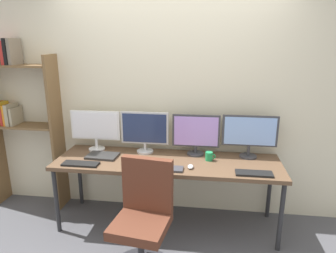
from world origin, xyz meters
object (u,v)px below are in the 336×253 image
Objects in this scene: monitor_far_left at (96,128)px; monitor_center_left at (145,130)px; desk at (167,165)px; office_chair at (143,229)px; monitor_far_right at (250,134)px; laptop_closed at (102,156)px; monitor_center_right at (196,133)px; keyboard_left at (81,164)px; keyboard_center at (164,168)px; computer_mouse at (191,167)px; coffee_mug at (209,156)px; bookshelf at (15,106)px; keyboard_right at (254,173)px.

monitor_center_left is at bearing 0.00° from monitor_far_left.
office_chair reaches higher than desk.
monitor_far_right is (1.67, 0.00, 0.00)m from monitor_far_left.
monitor_center_left reaches higher than laptop_closed.
monitor_center_right is at bearing 67.23° from office_chair.
desk is 6.39× the size of keyboard_left.
keyboard_left is at bearing 180.00° from keyboard_center.
keyboard_left is 3.77× the size of computer_mouse.
desk is 4.07× the size of monitor_far_right.
office_chair is 1.01m from coffee_mug.
monitor_far_left is 1.74× the size of laptop_closed.
bookshelf reaches higher than monitor_far_left.
monitor_far_right reaches higher than computer_mouse.
monitor_center_right reaches higher than keyboard_center.
monitor_far_right is 1.57× the size of keyboard_left.
coffee_mug is at bearing 144.81° from keyboard_right.
bookshelf is 3.75× the size of monitor_center_left.
keyboard_center is (0.84, 0.00, 0.00)m from keyboard_left.
monitor_far_right is at bearing -0.39° from bookshelf.
bookshelf reaches higher than monitor_far_right.
monitor_center_right is 1.22m from keyboard_left.
computer_mouse is at bearing -35.61° from monitor_center_left.
bookshelf reaches higher than coffee_mug.
keyboard_right is at bearing -6.19° from computer_mouse.
monitor_center_left is at bearing 100.43° from office_chair.
monitor_center_right reaches higher than laptop_closed.
keyboard_center is at bearing -14.48° from bookshelf.
monitor_center_left reaches higher than computer_mouse.
monitor_center_left is 5.44× the size of computer_mouse.
computer_mouse is (1.08, -0.38, -0.24)m from monitor_far_left.
monitor_far_right is at bearing 14.79° from keyboard_left.
laptop_closed is (-0.70, 0.00, 0.06)m from desk.
monitor_center_right is at bearing 37.33° from desk.
laptop_closed reaches higher than keyboard_left.
monitor_center_left is at bearing 122.18° from keyboard_center.
keyboard_right is 0.51m from coffee_mug.
keyboard_left and keyboard_center have the same top height.
monitor_far_left is at bearing 173.17° from coffee_mug.
keyboard_left is at bearing -176.64° from computer_mouse.
monitor_far_right is 1.57m from laptop_closed.
keyboard_right is (1.68, -0.44, -0.25)m from monitor_far_left.
monitor_far_left is (-0.73, 0.92, 0.60)m from office_chair.
laptop_closed is (0.14, -0.21, -0.25)m from monitor_far_left.
keyboard_left is at bearing -165.21° from monitor_far_right.
office_chair is 1.74× the size of monitor_far_right.
keyboard_left is at bearing -158.42° from monitor_center_right.
monitor_far_left is 0.98× the size of monitor_far_right.
monitor_far_left is 1.52× the size of keyboard_center.
monitor_center_left is 0.75m from coffee_mug.
monitor_far_right reaches higher than office_chair.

